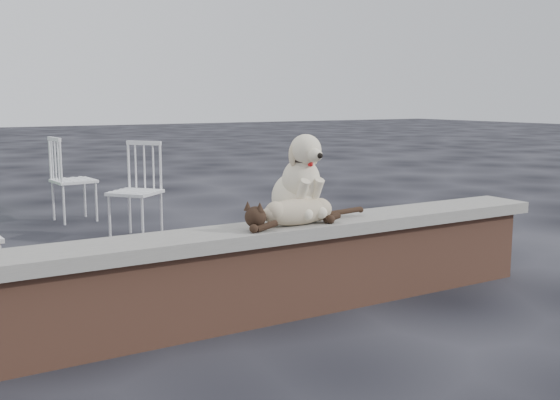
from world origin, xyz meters
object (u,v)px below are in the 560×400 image
dog (295,176)px  chair_d (135,191)px  cat (297,210)px  chair_e (74,179)px

dog → chair_d: size_ratio=0.60×
dog → chair_d: (-0.19, 2.61, -0.39)m
cat → chair_e: size_ratio=1.18×
dog → cat: 0.25m
chair_d → chair_e: size_ratio=1.00×
dog → cat: dog is taller
dog → cat: bearing=-119.4°
chair_d → chair_e: (-0.29, 1.23, 0.00)m
dog → chair_e: 3.89m
dog → cat: size_ratio=0.51×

